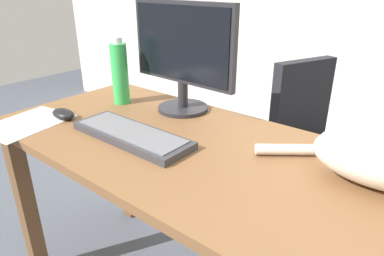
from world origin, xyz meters
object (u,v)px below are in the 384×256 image
at_px(keyboard, 131,135).
at_px(water_bottle, 120,73).
at_px(computer_mouse, 63,114).
at_px(monitor, 182,53).
at_px(office_chair, 314,166).

height_order(keyboard, water_bottle, water_bottle).
bearing_deg(computer_mouse, monitor, 50.75).
bearing_deg(water_bottle, office_chair, 46.58).
relative_size(keyboard, computer_mouse, 4.00).
bearing_deg(keyboard, water_bottle, 144.35).
distance_m(monitor, computer_mouse, 0.50).
xyz_separation_m(keyboard, water_bottle, (-0.30, 0.22, 0.11)).
bearing_deg(office_chair, computer_mouse, -125.55).
height_order(computer_mouse, water_bottle, water_bottle).
distance_m(keyboard, water_bottle, 0.39).
xyz_separation_m(office_chair, keyboard, (-0.33, -0.88, 0.39)).
xyz_separation_m(monitor, computer_mouse, (-0.29, -0.35, -0.21)).
bearing_deg(office_chair, monitor, -123.08).
height_order(office_chair, water_bottle, water_bottle).
distance_m(office_chair, water_bottle, 1.05).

